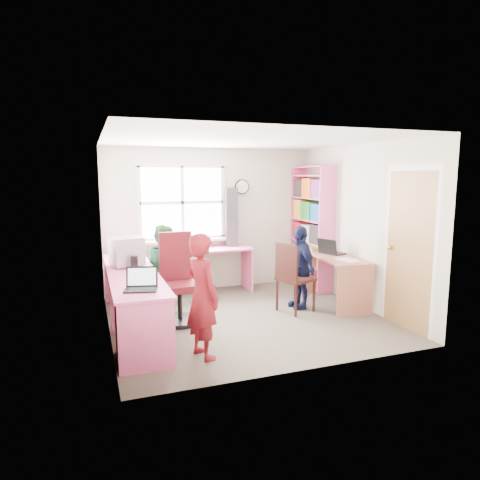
{
  "coord_description": "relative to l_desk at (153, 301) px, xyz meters",
  "views": [
    {
      "loc": [
        -2.0,
        -5.3,
        1.94
      ],
      "look_at": [
        0.0,
        0.25,
        1.05
      ],
      "focal_mm": 32.0,
      "sensor_mm": 36.0,
      "label": 1
    }
  ],
  "objects": [
    {
      "name": "cd_tower",
      "position": [
        1.61,
        1.82,
        0.79
      ],
      "size": [
        0.23,
        0.21,
        0.99
      ],
      "rotation": [
        0.0,
        0.0,
        -0.18
      ],
      "color": "black",
      "rests_on": "l_desk"
    },
    {
      "name": "room",
      "position": [
        1.32,
        0.38,
        0.76
      ],
      "size": [
        3.64,
        3.44,
        2.44
      ],
      "color": "#4B443B",
      "rests_on": "ground"
    },
    {
      "name": "right_desk",
      "position": [
        2.84,
        0.46,
        0.08
      ],
      "size": [
        0.75,
        1.33,
        0.73
      ],
      "rotation": [
        0.0,
        0.0,
        -0.13
      ],
      "color": "#AE6657",
      "rests_on": "ground"
    },
    {
      "name": "laptop_right",
      "position": [
        2.85,
        0.67,
        0.33
      ],
      "size": [
        0.4,
        0.43,
        0.24
      ],
      "rotation": [
        0.0,
        0.0,
        1.92
      ],
      "color": "black",
      "rests_on": "right_desk"
    },
    {
      "name": "person_green",
      "position": [
        0.32,
        0.97,
        0.17
      ],
      "size": [
        0.6,
        0.7,
        1.26
      ],
      "primitive_type": "imported",
      "rotation": [
        0.0,
        0.0,
        1.8
      ],
      "color": "#327D38",
      "rests_on": "ground"
    },
    {
      "name": "speaker_b",
      "position": [
        -0.15,
        1.13,
        0.39
      ],
      "size": [
        0.1,
        0.1,
        0.2
      ],
      "rotation": [
        0.0,
        0.0,
        0.04
      ],
      "color": "black",
      "rests_on": "l_desk"
    },
    {
      "name": "bookshelf",
      "position": [
        2.96,
        1.47,
        0.55
      ],
      "size": [
        0.3,
        1.02,
        2.1
      ],
      "color": "pink",
      "rests_on": "ground"
    },
    {
      "name": "potted_plant",
      "position": [
        0.8,
        1.75,
        0.44
      ],
      "size": [
        0.16,
        0.13,
        0.28
      ],
      "primitive_type": "imported",
      "rotation": [
        0.0,
        0.0,
        0.0
      ],
      "color": "#30783B",
      "rests_on": "l_desk"
    },
    {
      "name": "wooden_chair",
      "position": [
        2.01,
        0.3,
        0.09
      ],
      "size": [
        0.55,
        0.55,
        1.0
      ],
      "rotation": [
        0.0,
        0.0,
        0.34
      ],
      "color": "black",
      "rests_on": "ground"
    },
    {
      "name": "laptop_left",
      "position": [
        -0.19,
        -0.53,
        0.35
      ],
      "size": [
        0.39,
        0.35,
        0.23
      ],
      "rotation": [
        0.0,
        0.0,
        -0.25
      ],
      "color": "black",
      "rests_on": "l_desk"
    },
    {
      "name": "paper_b",
      "position": [
        2.83,
        0.16,
        0.28
      ],
      "size": [
        0.26,
        0.35,
        0.0
      ],
      "rotation": [
        0.0,
        0.0,
        0.12
      ],
      "color": "silver",
      "rests_on": "right_desk"
    },
    {
      "name": "paper_a",
      "position": [
        -0.16,
        -0.12,
        0.3
      ],
      "size": [
        0.23,
        0.32,
        0.0
      ],
      "rotation": [
        0.0,
        0.0,
        -0.05
      ],
      "color": "silver",
      "rests_on": "l_desk"
    },
    {
      "name": "l_desk",
      "position": [
        0.0,
        0.0,
        0.0
      ],
      "size": [
        2.38,
        2.95,
        0.75
      ],
      "color": "pink",
      "rests_on": "ground"
    },
    {
      "name": "crt_monitor",
      "position": [
        -0.21,
        0.74,
        0.49
      ],
      "size": [
        0.46,
        0.43,
        0.38
      ],
      "rotation": [
        0.0,
        0.0,
        0.24
      ],
      "color": "#A7A7AB",
      "rests_on": "l_desk"
    },
    {
      "name": "person_navy",
      "position": [
        2.22,
        0.47,
        0.15
      ],
      "size": [
        0.32,
        0.72,
        1.22
      ],
      "primitive_type": "imported",
      "rotation": [
        0.0,
        0.0,
        -1.55
      ],
      "color": "#12173A",
      "rests_on": "ground"
    },
    {
      "name": "person_red",
      "position": [
        0.42,
        -0.75,
        0.22
      ],
      "size": [
        0.45,
        0.57,
        1.35
      ],
      "primitive_type": "imported",
      "rotation": [
        0.0,
        0.0,
        1.87
      ],
      "color": "maroon",
      "rests_on": "ground"
    },
    {
      "name": "speaker_a",
      "position": [
        -0.15,
        0.5,
        0.38
      ],
      "size": [
        0.1,
        0.1,
        0.17
      ],
      "rotation": [
        0.0,
        0.0,
        -0.24
      ],
      "color": "black",
      "rests_on": "l_desk"
    },
    {
      "name": "game_box",
      "position": [
        2.87,
        1.02,
        0.31
      ],
      "size": [
        0.39,
        0.39,
        0.06
      ],
      "rotation": [
        0.0,
        0.0,
        -0.3
      ],
      "color": "red",
      "rests_on": "right_desk"
    },
    {
      "name": "swivel_chair",
      "position": [
        0.41,
        0.48,
        0.06
      ],
      "size": [
        0.57,
        0.57,
        1.19
      ],
      "rotation": [
        0.0,
        0.0,
        0.03
      ],
      "color": "black",
      "rests_on": "ground"
    }
  ]
}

